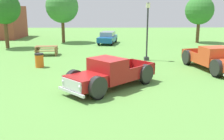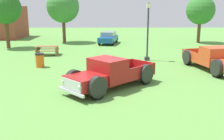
# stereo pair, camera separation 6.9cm
# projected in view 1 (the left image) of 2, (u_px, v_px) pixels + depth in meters

# --- Properties ---
(ground_plane) EXTENTS (80.00, 80.00, 0.00)m
(ground_plane) POSITION_uv_depth(u_px,v_px,m) (109.00, 86.00, 13.24)
(ground_plane) COLOR #5B9342
(pickup_truck_foreground) EXTENTS (4.84, 4.72, 1.53)m
(pickup_truck_foreground) POSITION_uv_depth(u_px,v_px,m) (107.00, 75.00, 12.55)
(pickup_truck_foreground) COLOR maroon
(pickup_truck_foreground) RESTS_ON ground_plane
(pickup_truck_behind_left) EXTENTS (2.82, 5.28, 1.53)m
(pickup_truck_behind_left) POSITION_uv_depth(u_px,v_px,m) (215.00, 60.00, 16.13)
(pickup_truck_behind_left) COLOR #D14723
(pickup_truck_behind_left) RESTS_ON ground_plane
(sedan_distant_a) EXTENTS (2.34, 4.22, 1.33)m
(sedan_distant_a) POSITION_uv_depth(u_px,v_px,m) (108.00, 37.00, 28.62)
(sedan_distant_a) COLOR #195699
(sedan_distant_a) RESTS_ON ground_plane
(lamp_post_near) EXTENTS (0.36, 0.36, 4.34)m
(lamp_post_near) POSITION_uv_depth(u_px,v_px,m) (147.00, 30.00, 19.15)
(lamp_post_near) COLOR #2D2D33
(lamp_post_near) RESTS_ON ground_plane
(picnic_table) EXTENTS (1.89, 1.59, 0.78)m
(picnic_table) POSITION_uv_depth(u_px,v_px,m) (47.00, 49.00, 21.67)
(picnic_table) COLOR olive
(picnic_table) RESTS_ON ground_plane
(trash_can) EXTENTS (0.59, 0.59, 0.95)m
(trash_can) POSITION_uv_depth(u_px,v_px,m) (39.00, 60.00, 17.26)
(trash_can) COLOR orange
(trash_can) RESTS_ON ground_plane
(oak_tree_east) EXTENTS (3.19, 3.19, 5.25)m
(oak_tree_east) POSITION_uv_depth(u_px,v_px,m) (200.00, 10.00, 28.83)
(oak_tree_east) COLOR brown
(oak_tree_east) RESTS_ON ground_plane
(oak_tree_west) EXTENTS (3.66, 3.66, 5.89)m
(oak_tree_west) POSITION_uv_depth(u_px,v_px,m) (62.00, 7.00, 28.84)
(oak_tree_west) COLOR brown
(oak_tree_west) RESTS_ON ground_plane
(oak_tree_center) EXTENTS (3.08, 3.08, 5.44)m
(oak_tree_center) POSITION_uv_depth(u_px,v_px,m) (4.00, 8.00, 24.69)
(oak_tree_center) COLOR brown
(oak_tree_center) RESTS_ON ground_plane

